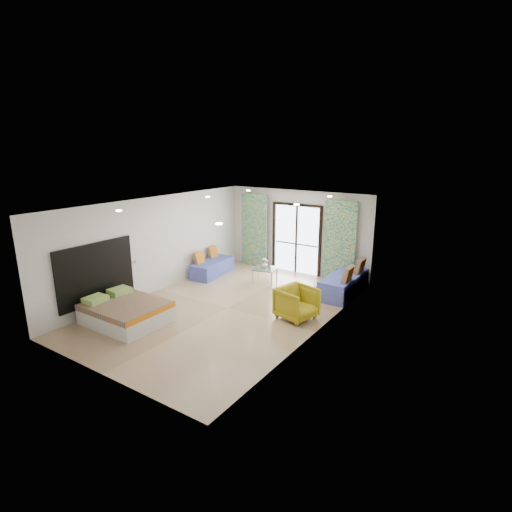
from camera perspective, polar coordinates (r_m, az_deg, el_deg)
The scene contains 24 objects.
floor at distance 10.41m, azimuth -4.08°, elevation -7.41°, with size 5.00×7.50×0.01m, color #997C5B, non-canonical shape.
ceiling at distance 9.70m, azimuth -4.38°, elevation 7.47°, with size 5.00×7.50×0.01m, color silver, non-canonical shape.
wall_back at distance 13.05m, azimuth 5.88°, elevation 3.45°, with size 5.00×0.01×2.70m, color silver, non-canonical shape.
wall_front at distance 7.53m, azimuth -22.04°, elevation -6.62°, with size 5.00×0.01×2.70m, color silver, non-canonical shape.
wall_left at distance 11.63m, azimuth -14.04°, elevation 1.59°, with size 0.01×7.50×2.70m, color silver, non-canonical shape.
wall_right at distance 8.73m, azimuth 8.91°, elevation -2.67°, with size 0.01×7.50×2.70m, color silver, non-canonical shape.
balcony_door at distance 13.05m, azimuth 5.81°, elevation 3.03°, with size 1.76×0.08×2.28m.
balcony_rail at distance 13.12m, azimuth 5.80°, elevation 1.72°, with size 1.52×0.03×0.04m, color #595451.
curtain_left at distance 13.69m, azimuth -0.24°, elevation 3.66°, with size 1.00×0.10×2.50m, color beige.
curtain_right at distance 12.29m, azimuth 11.88°, elevation 1.97°, with size 1.00×0.10×2.50m, color beige.
downlight_a at distance 9.29m, azimuth -19.00°, elevation 6.15°, with size 0.12×0.12×0.02m, color #FFE0B2.
downlight_b at distance 7.30m, azimuth -5.30°, elevation 4.61°, with size 0.12×0.12×0.02m, color #FFE0B2.
downlight_c at distance 11.35m, azimuth -6.91°, elevation 8.39°, with size 0.12×0.12×0.02m, color #FFE0B2.
downlight_d at distance 9.78m, azimuth 5.82°, elevation 7.33°, with size 0.12×0.12×0.02m, color #FFE0B2.
downlight_e at distance 12.93m, azimuth -1.10°, elevation 9.34°, with size 0.12×0.12×0.02m, color #FFE0B2.
downlight_f at distance 11.58m, azimuth 10.51°, elevation 8.39°, with size 0.12×0.12×0.02m, color #FFE0B2.
headboard at distance 10.48m, azimuth -21.85°, elevation -2.27°, with size 0.06×2.10×1.50m, color black.
switch_plate at distance 11.20m, azimuth -16.68°, elevation -0.71°, with size 0.02×0.10×0.10m, color silver.
bed at distance 9.98m, azimuth -18.11°, elevation -7.61°, with size 1.80×1.47×0.62m.
daybed_left at distance 13.01m, azimuth -6.28°, elevation -1.56°, with size 0.87×1.77×0.84m.
daybed_right at distance 11.51m, azimuth 12.50°, elevation -3.88°, with size 0.78×1.99×0.98m.
coffee_table at distance 12.18m, azimuth 1.29°, elevation -1.97°, with size 0.83×0.83×0.78m.
vase at distance 12.22m, azimuth 1.24°, elevation -1.25°, with size 0.17×0.18×0.17m, color white.
armchair at distance 9.70m, azimuth 5.85°, elevation -6.50°, with size 0.83×0.78×0.85m, color #9E8B14.
Camera 1 is at (5.90, -7.58, 4.02)m, focal length 28.00 mm.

